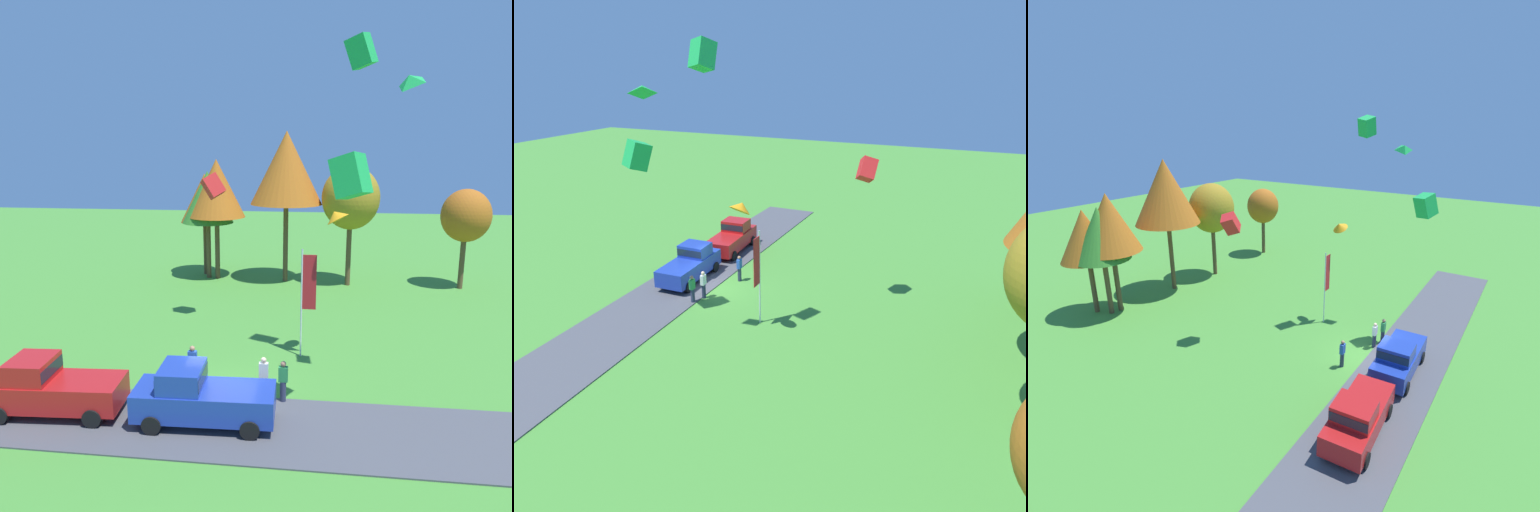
{
  "view_description": "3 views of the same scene",
  "coord_description": "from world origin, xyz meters",
  "views": [
    {
      "loc": [
        3.47,
        -17.84,
        9.7
      ],
      "look_at": [
        0.84,
        3.38,
        5.08
      ],
      "focal_mm": 35.0,
      "sensor_mm": 36.0,
      "label": 1
    },
    {
      "loc": [
        24.22,
        14.78,
        13.17
      ],
      "look_at": [
        1.85,
        4.7,
        3.51
      ],
      "focal_mm": 35.0,
      "sensor_mm": 36.0,
      "label": 2
    },
    {
      "loc": [
        -20.27,
        -7.19,
        13.57
      ],
      "look_at": [
        -0.81,
        5.57,
        5.81
      ],
      "focal_mm": 28.0,
      "sensor_mm": 36.0,
      "label": 3
    }
  ],
  "objects": [
    {
      "name": "person_watching_sky",
      "position": [
        2.32,
        -0.01,
        0.88
      ],
      "size": [
        0.36,
        0.24,
        1.71
      ],
      "color": "#2D334C",
      "rests_on": "ground"
    },
    {
      "name": "kite_diamond_high_left",
      "position": [
        6.52,
        0.97,
        12.02
      ],
      "size": [
        1.21,
        1.22,
        0.7
      ],
      "primitive_type": "pyramid",
      "rotation": [
        0.54,
        0.0,
        5.35
      ],
      "color": "green"
    },
    {
      "name": "pavement_strip",
      "position": [
        0.0,
        -2.03,
        0.03
      ],
      "size": [
        36.0,
        4.4,
        0.06
      ],
      "primitive_type": "cube",
      "color": "#4C4C51",
      "rests_on": "ground"
    },
    {
      "name": "kite_box_high_right",
      "position": [
        4.51,
        -1.26,
        8.82
      ],
      "size": [
        1.53,
        1.49,
        1.6
      ],
      "primitive_type": "cube",
      "rotation": [
        0.09,
        0.3,
        2.69
      ],
      "color": "green"
    },
    {
      "name": "person_beside_suv",
      "position": [
        -1.53,
        1.04,
        0.88
      ],
      "size": [
        0.36,
        0.24,
        1.71
      ],
      "color": "#2D334C",
      "rests_on": "ground"
    },
    {
      "name": "kite_box_topmost",
      "position": [
        -2.13,
        8.62,
        7.72
      ],
      "size": [
        1.52,
        1.15,
        1.55
      ],
      "primitive_type": "cube",
      "rotation": [
        -0.48,
        0.3,
        1.98
      ],
      "color": "red"
    },
    {
      "name": "flag_banner",
      "position": [
        3.07,
        4.55,
        3.3
      ],
      "size": [
        0.71,
        0.08,
        5.21
      ],
      "color": "silver",
      "rests_on": "ground"
    },
    {
      "name": "kite_delta_near_flag",
      "position": [
        4.29,
        4.31,
        6.8
      ],
      "size": [
        1.41,
        1.38,
        0.88
      ],
      "primitive_type": "cone",
      "rotation": [
        0.52,
        0.0,
        4.35
      ],
      "color": "orange"
    },
    {
      "name": "kite_box_low_drifter",
      "position": [
        4.99,
        3.04,
        13.37
      ],
      "size": [
        1.41,
        1.11,
        1.45
      ],
      "primitive_type": "cube",
      "rotation": [
        -0.17,
        0.3,
        2.67
      ],
      "color": "green"
    },
    {
      "name": "car_pickup_by_flagpole",
      "position": [
        -0.54,
        -1.93,
        1.11
      ],
      "size": [
        5.06,
        2.18,
        2.14
      ],
      "color": "#1E389E",
      "rests_on": "ground"
    },
    {
      "name": "car_pickup_near_entrance",
      "position": [
        -6.19,
        -1.93,
        1.11
      ],
      "size": [
        5.11,
        2.3,
        2.14
      ],
      "color": "red",
      "rests_on": "ground"
    },
    {
      "name": "ground_plane",
      "position": [
        0.0,
        0.0,
        0.0
      ],
      "size": [
        120.0,
        120.0,
        0.0
      ],
      "primitive_type": "plane",
      "color": "#478E33"
    },
    {
      "name": "person_on_lawn",
      "position": [
        1.53,
        0.26,
        0.88
      ],
      "size": [
        0.36,
        0.24,
        1.71
      ],
      "color": "#2D334C",
      "rests_on": "ground"
    }
  ]
}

